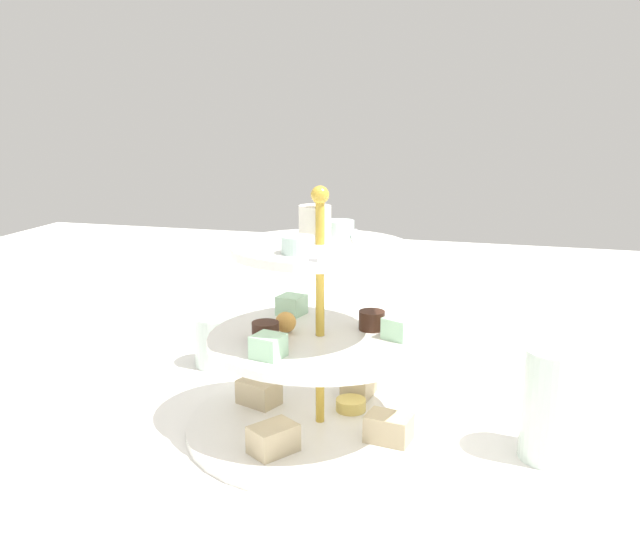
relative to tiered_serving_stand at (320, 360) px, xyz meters
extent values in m
plane|color=white|center=(0.00, 0.00, -0.08)|extent=(2.40, 2.40, 0.00)
cylinder|color=white|center=(0.00, 0.00, -0.08)|extent=(0.31, 0.31, 0.01)
cylinder|color=white|center=(0.00, 0.00, 0.02)|extent=(0.25, 0.25, 0.01)
cylinder|color=white|center=(0.00, 0.00, 0.13)|extent=(0.20, 0.20, 0.01)
cylinder|color=gold|center=(0.00, 0.00, 0.05)|extent=(0.01, 0.01, 0.27)
sphere|color=gold|center=(0.00, 0.00, 0.19)|extent=(0.02, 0.02, 0.02)
cube|color=#CCB78E|center=(-0.09, 0.03, -0.06)|extent=(0.06, 0.06, 0.03)
cube|color=#CCB78E|center=(-0.03, -0.09, -0.06)|extent=(0.04, 0.05, 0.03)
cube|color=#CCB78E|center=(0.08, -0.03, -0.06)|extent=(0.05, 0.04, 0.03)
cube|color=#CCB78E|center=(0.03, 0.08, -0.06)|extent=(0.05, 0.06, 0.03)
cylinder|color=#E5C660|center=(0.04, -0.03, -0.07)|extent=(0.04, 0.04, 0.01)
cylinder|color=#381E14|center=(-0.04, 0.05, 0.04)|extent=(0.03, 0.03, 0.02)
cylinder|color=#381E14|center=(0.04, -0.05, 0.04)|extent=(0.03, 0.03, 0.02)
cube|color=#B2E5BC|center=(0.07, 0.06, 0.04)|extent=(0.04, 0.04, 0.02)
cube|color=#B2E5BC|center=(-0.08, 0.03, 0.04)|extent=(0.04, 0.04, 0.02)
cube|color=#B2E5BC|center=(0.01, -0.09, 0.04)|extent=(0.04, 0.04, 0.02)
sphere|color=gold|center=(0.00, 0.04, 0.04)|extent=(0.02, 0.02, 0.02)
cylinder|color=silver|center=(0.05, -0.01, 0.14)|extent=(0.03, 0.03, 0.02)
cylinder|color=silver|center=(-0.05, 0.01, 0.14)|extent=(0.03, 0.03, 0.02)
cylinder|color=white|center=(0.01, 0.01, 0.15)|extent=(0.04, 0.04, 0.04)
cube|color=silver|center=(-0.05, -0.03, 0.14)|extent=(0.09, 0.03, 0.00)
cube|color=silver|center=(0.04, -0.03, 0.14)|extent=(0.09, 0.04, 0.00)
cylinder|color=silver|center=(0.00, -0.26, -0.02)|extent=(0.07, 0.07, 0.12)
cylinder|color=silver|center=(0.16, 0.20, -0.05)|extent=(0.06, 0.06, 0.07)
cylinder|color=white|center=(0.25, 0.09, -0.08)|extent=(0.09, 0.09, 0.01)
cylinder|color=white|center=(0.25, 0.09, -0.06)|extent=(0.06, 0.06, 0.04)
cylinder|color=gold|center=(0.25, 0.09, -0.04)|extent=(0.06, 0.06, 0.01)
cube|color=silver|center=(0.27, -0.13, -0.08)|extent=(0.07, 0.16, 0.00)
camera|label=1|loc=(-0.73, -0.20, 0.28)|focal=39.66mm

